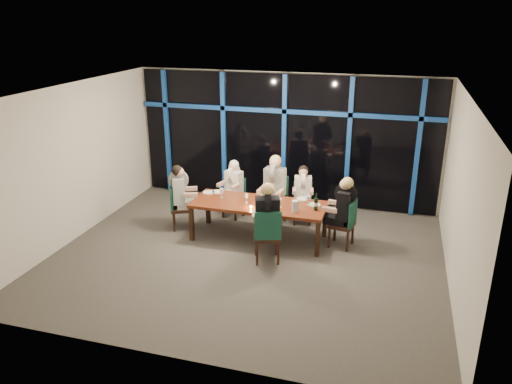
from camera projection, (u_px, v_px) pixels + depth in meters
The scene contains 29 objects.
room at pixel (246, 150), 8.50m from camera, with size 7.04×7.00×3.02m.
window_wall at pixel (285, 137), 11.31m from camera, with size 6.86×0.43×2.94m.
dining_table at pixel (259, 206), 9.69m from camera, with size 2.60×1.00×0.75m.
chair_far_left at pixel (235, 195), 10.85m from camera, with size 0.49×0.49×0.87m.
chair_far_mid at pixel (275, 197), 10.51m from camera, with size 0.52×0.52×1.01m.
chair_far_right at pixel (302, 200), 10.55m from camera, with size 0.47×0.47×0.86m.
chair_end_left at pixel (178, 205), 10.22m from camera, with size 0.57×0.57×0.93m.
chair_end_right at pixel (346, 221), 9.38m from camera, with size 0.51×0.51×0.95m.
chair_near_mid at pixel (267, 233), 8.78m from camera, with size 0.60×0.60×1.02m.
diner_far_left at pixel (233, 181), 10.67m from camera, with size 0.50×0.59×0.85m.
diner_far_mid at pixel (274, 180), 10.29m from camera, with size 0.53×0.65×0.99m.
diner_far_right at pixel (303, 186), 10.37m from camera, with size 0.47×0.57×0.84m.
diner_end_left at pixel (181, 188), 10.10m from camera, with size 0.64×0.58×0.90m.
diner_end_right at pixel (343, 202), 9.28m from camera, with size 0.63×0.51×0.93m.
diner_near_mid at pixel (267, 210), 8.73m from camera, with size 0.61×0.70×0.99m.
plate_far_left at pixel (218, 192), 10.24m from camera, with size 0.24×0.24×0.01m, color white.
plate_far_mid at pixel (264, 199), 9.87m from camera, with size 0.24×0.24×0.01m, color white.
plate_far_right at pixel (303, 199), 9.86m from camera, with size 0.24×0.24×0.01m, color white.
plate_end_left at pixel (209, 192), 10.21m from camera, with size 0.24×0.24×0.01m, color white.
plate_end_right at pixel (314, 205), 9.57m from camera, with size 0.24×0.24×0.01m, color white.
plate_near_mid at pixel (265, 210), 9.33m from camera, with size 0.24×0.24×0.01m, color white.
wine_bottle at pixel (316, 204), 9.28m from camera, with size 0.08×0.08×0.33m.
water_pitcher at pixel (295, 206), 9.21m from camera, with size 0.14×0.12×0.22m.
tea_light at pixel (251, 207), 9.43m from camera, with size 0.05×0.05×0.03m, color #FAAC4B.
wine_glass_a at pixel (246, 196), 9.64m from camera, with size 0.07×0.07×0.18m.
wine_glass_b at pixel (263, 196), 9.68m from camera, with size 0.07×0.07×0.17m.
wine_glass_c at pixel (280, 201), 9.41m from camera, with size 0.07×0.07×0.18m.
wine_glass_d at pixel (222, 191), 9.89m from camera, with size 0.07×0.07×0.19m.
wine_glass_e at pixel (308, 199), 9.52m from camera, with size 0.07×0.07×0.18m.
Camera 1 is at (2.45, -7.86, 4.27)m, focal length 35.00 mm.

